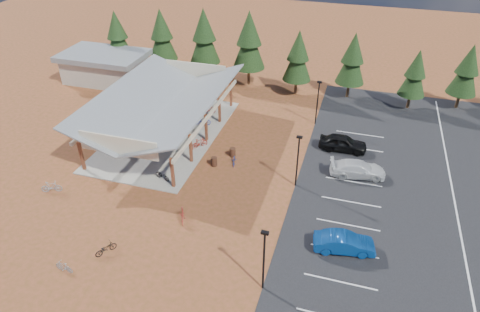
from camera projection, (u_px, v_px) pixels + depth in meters
ground at (236, 188)px, 38.17m from camera, size 140.00×140.00×0.00m
asphalt_lot at (455, 206)px, 36.08m from camera, size 27.00×44.00×0.04m
concrete_pad at (167, 134)px, 46.17m from camera, size 10.60×18.60×0.10m
bike_pavilion at (163, 102)px, 44.10m from camera, size 11.65×19.40×4.97m
outbuilding at (105, 66)px, 57.28m from camera, size 11.00×7.00×3.90m
lamp_post_0 at (264, 257)px, 27.32m from camera, size 0.50×0.25×5.14m
lamp_post_1 at (298, 158)px, 36.93m from camera, size 0.50×0.25×5.14m
lamp_post_2 at (318, 100)px, 46.54m from camera, size 0.50×0.25×5.14m
trash_bin_0 at (214, 162)px, 40.96m from camera, size 0.60×0.60×0.90m
trash_bin_1 at (233, 152)px, 42.36m from camera, size 0.60×0.60×0.90m
pine_0 at (117, 35)px, 58.51m from camera, size 3.65×3.65×8.51m
pine_1 at (162, 35)px, 57.43m from camera, size 3.87×3.87×9.02m
pine_2 at (204, 36)px, 56.10m from camera, size 4.06×4.06×9.45m
pine_3 at (249, 41)px, 54.15m from camera, size 4.17×4.17×9.71m
pine_4 at (298, 56)px, 52.05m from camera, size 3.53×3.53×8.21m
pine_5 at (353, 59)px, 51.30m from camera, size 3.52×3.52×8.21m
pine_6 at (415, 73)px, 49.10m from camera, size 3.10×3.10×7.22m
pine_7 at (467, 70)px, 48.93m from camera, size 3.36×3.36×7.83m
bike_0 at (126, 151)px, 42.41m from camera, size 1.79×0.86×0.90m
bike_1 at (131, 131)px, 45.55m from camera, size 1.86×1.02×1.08m
bike_2 at (164, 116)px, 48.64m from camera, size 1.71×0.80×0.86m
bike_3 at (171, 110)px, 49.72m from camera, size 1.81×0.98×1.05m
bike_4 at (162, 175)px, 38.95m from camera, size 1.74×1.06×0.86m
bike_5 at (166, 139)px, 44.16m from camera, size 1.73×0.58×1.03m
bike_6 at (202, 121)px, 47.53m from camera, size 2.02×1.06×1.01m
bike_7 at (209, 110)px, 49.91m from camera, size 1.52×0.70×0.88m
bike_9 at (51, 187)px, 37.47m from camera, size 1.85×1.16×1.08m
bike_11 at (182, 215)px, 34.35m from camera, size 1.18×1.90×1.10m
bike_12 at (106, 248)px, 31.39m from camera, size 1.39×1.75×0.89m
bike_13 at (64, 267)px, 29.92m from camera, size 1.50×0.54×0.88m
bike_14 at (234, 160)px, 41.21m from camera, size 0.92×1.69×0.84m
bike_15 at (199, 143)px, 43.61m from camera, size 1.59×1.72×1.10m
car_1 at (344, 243)px, 31.41m from camera, size 4.68×2.33×1.47m
car_3 at (358, 169)px, 39.37m from camera, size 5.34×2.94×1.47m
car_4 at (343, 143)px, 43.08m from camera, size 4.78×2.01×1.62m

